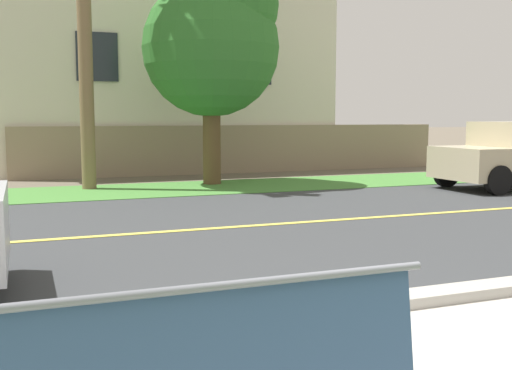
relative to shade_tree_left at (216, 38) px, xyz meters
The scene contains 8 objects.
ground_plane 5.92m from the shade_tree_left, 117.94° to the right, with size 140.00×140.00×0.00m, color #665B4C.
curb_edge 10.67m from the shade_tree_left, 102.73° to the right, with size 44.00×0.30×0.11m, color #ADA89E.
street_asphalt 7.06m from the shade_tree_left, 111.34° to the right, with size 52.00×8.00×0.01m, color #383A3D.
road_centre_line 7.05m from the shade_tree_left, 111.34° to the right, with size 48.00×0.14×0.01m, color #E0CC4C.
far_verge_grass 4.21m from the shade_tree_left, 165.02° to the right, with size 48.00×2.80×0.02m, color #478438.
shade_tree_left is the anchor object (origin of this frame).
garden_wall 4.33m from the shade_tree_left, 59.25° to the left, with size 13.00×0.36×1.40m, color gray.
house_across_street 6.02m from the shade_tree_left, 92.06° to the left, with size 10.78×6.91×6.51m.
Camera 1 is at (-2.21, -2.03, 1.66)m, focal length 42.79 mm.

